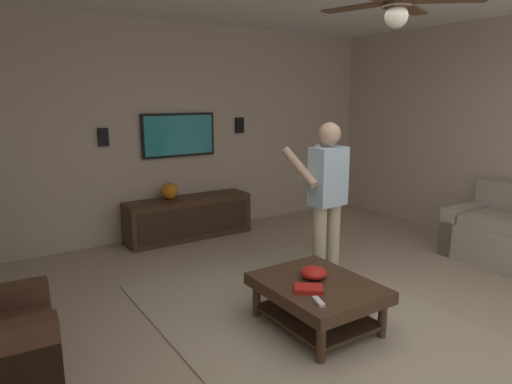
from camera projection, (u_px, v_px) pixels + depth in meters
name	position (u px, v px, depth m)	size (l,w,h in m)	color
ground_plane	(367.00, 337.00, 3.64)	(8.29, 8.29, 0.00)	tan
wall_back_tv	(181.00, 131.00, 6.22)	(0.10, 6.39, 2.83)	#BCA893
area_rug	(301.00, 317.00, 3.97)	(3.03, 2.26, 0.01)	tan
coffee_table	(317.00, 294.00, 3.74)	(1.00, 0.80, 0.40)	#422B1C
media_console	(189.00, 218.00, 6.14)	(0.45, 1.70, 0.55)	#422B1C
tv	(179.00, 135.00, 6.11)	(0.05, 1.03, 0.58)	black
person_standing	(326.00, 194.00, 4.55)	(0.56, 0.57, 1.64)	#C6B793
bowl	(314.00, 273.00, 3.79)	(0.22, 0.22, 0.10)	red
remote_white	(319.00, 302.00, 3.34)	(0.15, 0.04, 0.02)	white
book	(309.00, 289.00, 3.55)	(0.22, 0.16, 0.04)	red
vase_round	(170.00, 191.00, 5.97)	(0.22, 0.22, 0.22)	orange
wall_speaker_left	(239.00, 125.00, 6.61)	(0.06, 0.12, 0.22)	black
wall_speaker_right	(103.00, 137.00, 5.58)	(0.06, 0.12, 0.22)	black
ceiling_fan	(399.00, 5.00, 3.13)	(1.20, 1.18, 0.46)	#4C3828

